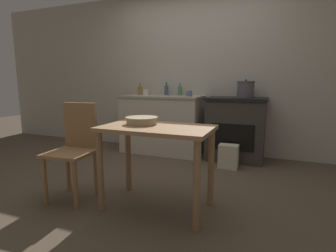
% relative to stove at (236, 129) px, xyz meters
% --- Properties ---
extents(ground_plane, '(14.00, 14.00, 0.00)m').
position_rel_stove_xyz_m(ground_plane, '(-0.70, -1.28, -0.46)').
color(ground_plane, brown).
extents(wall_back, '(8.00, 0.07, 2.55)m').
position_rel_stove_xyz_m(wall_back, '(-0.70, 0.30, 0.82)').
color(wall_back, '#B2AD9E').
rests_on(wall_back, ground_plane).
extents(counter_cabinet, '(1.29, 0.61, 0.92)m').
position_rel_stove_xyz_m(counter_cabinet, '(-1.16, -0.02, 0.00)').
color(counter_cabinet, beige).
rests_on(counter_cabinet, ground_plane).
extents(stove, '(0.84, 0.57, 0.91)m').
position_rel_stove_xyz_m(stove, '(0.00, 0.00, 0.00)').
color(stove, '#38332D').
rests_on(stove, ground_plane).
extents(work_table, '(0.97, 0.57, 0.75)m').
position_rel_stove_xyz_m(work_table, '(-0.44, -1.80, 0.15)').
color(work_table, '#A87F56').
rests_on(work_table, ground_plane).
extents(chair, '(0.43, 0.43, 0.93)m').
position_rel_stove_xyz_m(chair, '(-1.28, -1.89, 0.04)').
color(chair, '#997047').
rests_on(chair, ground_plane).
extents(flour_sack, '(0.25, 0.18, 0.31)m').
position_rel_stove_xyz_m(flour_sack, '(-0.02, -0.44, -0.30)').
color(flour_sack, beige).
rests_on(flour_sack, ground_plane).
extents(stock_pot, '(0.25, 0.25, 0.25)m').
position_rel_stove_xyz_m(stock_pot, '(0.11, 0.03, 0.57)').
color(stock_pot, '#4C4C51').
rests_on(stock_pot, stove).
extents(mixing_bowl_large, '(0.30, 0.30, 0.07)m').
position_rel_stove_xyz_m(mixing_bowl_large, '(-0.62, -1.75, 0.33)').
color(mixing_bowl_large, tan).
rests_on(mixing_bowl_large, work_table).
extents(bottle_far_left, '(0.07, 0.07, 0.20)m').
position_rel_stove_xyz_m(bottle_far_left, '(-0.92, 0.15, 0.54)').
color(bottle_far_left, '#517F5B').
rests_on(bottle_far_left, counter_cabinet).
extents(bottle_left, '(0.07, 0.07, 0.20)m').
position_rel_stove_xyz_m(bottle_left, '(-1.62, 0.12, 0.53)').
color(bottle_left, olive).
rests_on(bottle_left, counter_cabinet).
extents(bottle_mid_left, '(0.07, 0.07, 0.21)m').
position_rel_stove_xyz_m(bottle_mid_left, '(-1.15, 0.15, 0.54)').
color(bottle_mid_left, '#3D5675').
rests_on(bottle_mid_left, counter_cabinet).
extents(cup_center_left, '(0.08, 0.08, 0.10)m').
position_rel_stove_xyz_m(cup_center_left, '(-1.40, -0.11, 0.51)').
color(cup_center_left, silver).
rests_on(cup_center_left, counter_cabinet).
extents(cup_center, '(0.09, 0.09, 0.09)m').
position_rel_stove_xyz_m(cup_center, '(-0.69, -0.08, 0.50)').
color(cup_center, '#4C6B99').
rests_on(cup_center, counter_cabinet).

